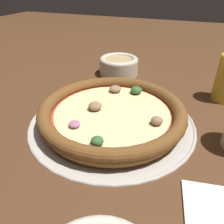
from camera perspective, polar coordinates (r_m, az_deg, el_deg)
ground_plane at (r=0.51m, az=0.00°, el=-2.42°), size 3.00×3.00×0.00m
pizza_tray at (r=0.51m, az=0.00°, el=-2.15°), size 0.38×0.38×0.01m
pizza at (r=0.50m, az=0.02°, el=0.10°), size 0.33×0.33×0.04m
bowl_near at (r=0.76m, az=1.78°, el=12.15°), size 0.13×0.13×0.06m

